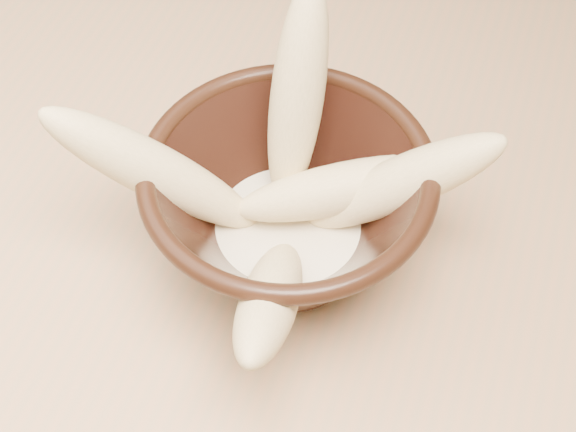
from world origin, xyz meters
name	(u,v)px	position (x,y,z in m)	size (l,w,h in m)	color
table	(322,169)	(0.00, 0.00, 0.67)	(1.20, 0.80, 0.75)	tan
bowl	(288,208)	(0.02, -0.15, 0.81)	(0.19, 0.19, 0.10)	black
milk_puddle	(288,230)	(0.02, -0.15, 0.78)	(0.11, 0.11, 0.01)	beige
banana_upright	(297,97)	(0.01, -0.10, 0.86)	(0.04, 0.04, 0.16)	#CEB77A
banana_left	(156,171)	(-0.06, -0.17, 0.84)	(0.04, 0.04, 0.16)	#CEB77A
banana_right	(402,183)	(0.09, -0.12, 0.83)	(0.04, 0.04, 0.15)	#CEB77A
banana_across	(343,188)	(0.05, -0.13, 0.82)	(0.04, 0.04, 0.14)	#CEB77A
banana_front	(270,300)	(0.03, -0.23, 0.82)	(0.04, 0.04, 0.14)	#CEB77A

